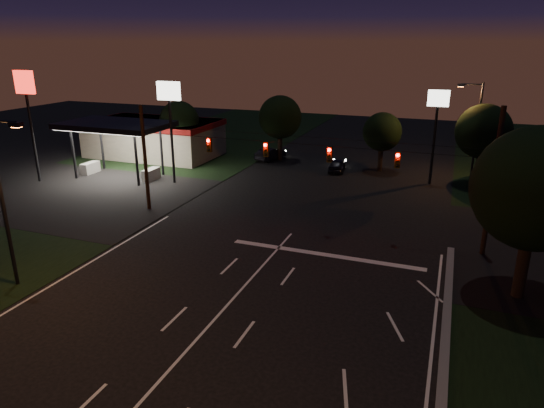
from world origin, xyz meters
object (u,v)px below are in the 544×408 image
at_px(tree_right_near, 536,189).
at_px(utility_pole_right, 482,254).
at_px(car_oncoming_a, 337,165).
at_px(car_oncoming_b, 270,154).

bearing_deg(tree_right_near, utility_pole_right, 107.53).
distance_m(tree_right_near, car_oncoming_a, 26.26).
distance_m(utility_pole_right, tree_right_near, 7.61).
height_order(car_oncoming_a, car_oncoming_b, car_oncoming_b).
bearing_deg(utility_pole_right, car_oncoming_b, 138.30).
xyz_separation_m(utility_pole_right, car_oncoming_b, (-21.00, 18.71, 0.67)).
height_order(tree_right_near, car_oncoming_a, tree_right_near).
xyz_separation_m(utility_pole_right, tree_right_near, (1.53, -4.83, 5.68)).
bearing_deg(car_oncoming_b, tree_right_near, 149.39).
bearing_deg(tree_right_near, car_oncoming_b, 133.73).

